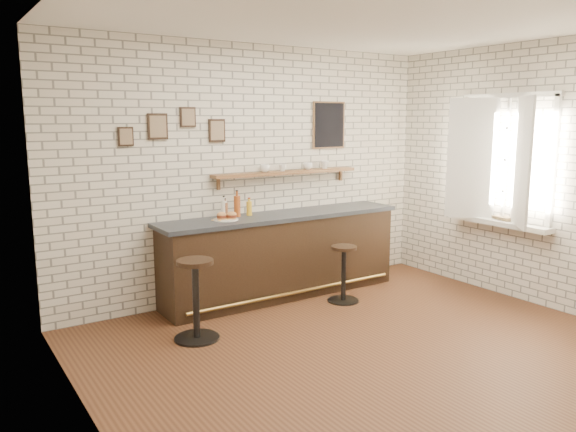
% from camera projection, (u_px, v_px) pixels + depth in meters
% --- Properties ---
extents(ground, '(5.00, 5.00, 0.00)m').
position_uv_depth(ground, '(360.00, 345.00, 5.37)').
color(ground, '#57331E').
rests_on(ground, ground).
extents(bar_counter, '(3.10, 0.65, 1.01)m').
position_uv_depth(bar_counter, '(282.00, 255.00, 6.79)').
color(bar_counter, black).
rests_on(bar_counter, ground).
extents(sandwich_plate, '(0.28, 0.28, 0.01)m').
position_uv_depth(sandwich_plate, '(226.00, 220.00, 6.29)').
color(sandwich_plate, white).
rests_on(sandwich_plate, bar_counter).
extents(ciabatta_sandwich, '(0.25, 0.18, 0.08)m').
position_uv_depth(ciabatta_sandwich, '(227.00, 216.00, 6.29)').
color(ciabatta_sandwich, tan).
rests_on(ciabatta_sandwich, sandwich_plate).
extents(potato_chips, '(0.26, 0.18, 0.00)m').
position_uv_depth(potato_chips, '(224.00, 219.00, 6.28)').
color(potato_chips, '#F0B654').
rests_on(potato_chips, sandwich_plate).
extents(bitters_bottle_brown, '(0.07, 0.07, 0.23)m').
position_uv_depth(bitters_bottle_brown, '(225.00, 210.00, 6.42)').
color(bitters_bottle_brown, brown).
rests_on(bitters_bottle_brown, bar_counter).
extents(bitters_bottle_white, '(0.07, 0.07, 0.25)m').
position_uv_depth(bitters_bottle_white, '(224.00, 209.00, 6.41)').
color(bitters_bottle_white, white).
rests_on(bitters_bottle_white, bar_counter).
extents(bitters_bottle_amber, '(0.08, 0.08, 0.31)m').
position_uv_depth(bitters_bottle_amber, '(237.00, 206.00, 6.50)').
color(bitters_bottle_amber, '#9D4519').
rests_on(bitters_bottle_amber, bar_counter).
extents(condiment_bottle_yellow, '(0.07, 0.07, 0.21)m').
position_uv_depth(condiment_bottle_yellow, '(249.00, 208.00, 6.59)').
color(condiment_bottle_yellow, gold).
rests_on(condiment_bottle_yellow, bar_counter).
extents(bar_stool_left, '(0.44, 0.44, 0.80)m').
position_uv_depth(bar_stool_left, '(196.00, 297.00, 5.44)').
color(bar_stool_left, black).
rests_on(bar_stool_left, ground).
extents(bar_stool_right, '(0.37, 0.37, 0.67)m').
position_uv_depth(bar_stool_right, '(344.00, 272.00, 6.58)').
color(bar_stool_right, black).
rests_on(bar_stool_right, ground).
extents(wall_shelf, '(2.00, 0.18, 0.18)m').
position_uv_depth(wall_shelf, '(287.00, 173.00, 6.90)').
color(wall_shelf, brown).
rests_on(wall_shelf, ground).
extents(shelf_cup_a, '(0.13, 0.13, 0.09)m').
position_uv_depth(shelf_cup_a, '(265.00, 168.00, 6.72)').
color(shelf_cup_a, white).
rests_on(shelf_cup_a, wall_shelf).
extents(shelf_cup_b, '(0.13, 0.13, 0.08)m').
position_uv_depth(shelf_cup_b, '(283.00, 168.00, 6.85)').
color(shelf_cup_b, white).
rests_on(shelf_cup_b, wall_shelf).
extents(shelf_cup_c, '(0.14, 0.14, 0.09)m').
position_uv_depth(shelf_cup_c, '(308.00, 166.00, 7.06)').
color(shelf_cup_c, white).
rests_on(shelf_cup_c, wall_shelf).
extents(shelf_cup_d, '(0.13, 0.13, 0.10)m').
position_uv_depth(shelf_cup_d, '(325.00, 165.00, 7.20)').
color(shelf_cup_d, white).
rests_on(shelf_cup_d, wall_shelf).
extents(back_wall_decor, '(2.96, 0.02, 0.56)m').
position_uv_depth(back_wall_decor, '(271.00, 126.00, 6.77)').
color(back_wall_decor, black).
rests_on(back_wall_decor, ground).
extents(window_sill, '(0.20, 1.35, 0.06)m').
position_uv_depth(window_sill, '(498.00, 222.00, 6.76)').
color(window_sill, white).
rests_on(window_sill, ground).
extents(casement_window, '(0.40, 1.30, 1.56)m').
position_uv_depth(casement_window, '(500.00, 160.00, 6.60)').
color(casement_window, white).
rests_on(casement_window, ground).
extents(book_lower, '(0.24, 0.28, 0.02)m').
position_uv_depth(book_lower, '(498.00, 219.00, 6.73)').
color(book_lower, tan).
rests_on(book_lower, window_sill).
extents(book_upper, '(0.20, 0.26, 0.02)m').
position_uv_depth(book_upper, '(499.00, 218.00, 6.72)').
color(book_upper, tan).
rests_on(book_upper, book_lower).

